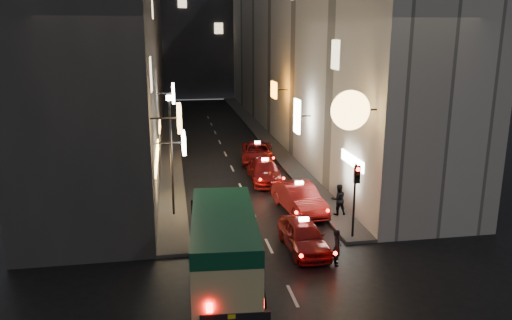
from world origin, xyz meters
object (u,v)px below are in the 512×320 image
traffic_light (356,185)px  lamp_post (171,148)px  minibus (224,241)px  taxi_near (304,233)px  pedestrian_crossing (337,245)px

traffic_light → lamp_post: (-8.20, 4.53, 1.04)m
minibus → taxi_near: (3.79, 2.53, -1.01)m
taxi_near → pedestrian_crossing: size_ratio=2.89×
traffic_light → lamp_post: lamp_post is taller
taxi_near → lamp_post: 8.18m
taxi_near → lamp_post: bearing=137.4°
lamp_post → traffic_light: bearing=-28.9°
taxi_near → traffic_light: bearing=13.9°
minibus → taxi_near: size_ratio=1.34×
traffic_light → lamp_post: 9.42m
minibus → pedestrian_crossing: (4.78, 0.89, -0.93)m
taxi_near → traffic_light: (2.58, 0.64, 1.89)m
minibus → pedestrian_crossing: 4.95m
minibus → lamp_post: (-1.83, 7.70, 1.92)m
traffic_light → pedestrian_crossing: bearing=-125.0°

